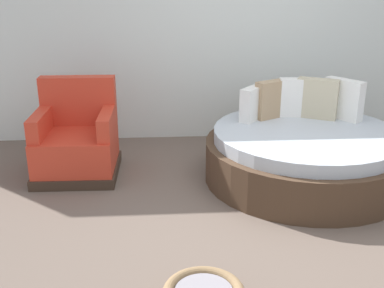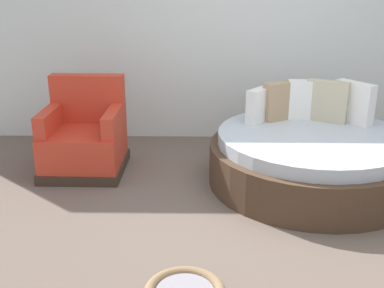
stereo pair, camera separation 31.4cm
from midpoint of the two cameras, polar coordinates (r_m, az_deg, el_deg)
name	(u,v)px [view 2 (the right image)]	position (r m, az deg, el deg)	size (l,w,h in m)	color
ground_plane	(264,232)	(3.89, 11.05, -10.42)	(8.00, 8.00, 0.02)	#66564C
back_wall	(245,20)	(5.71, 8.00, 14.61)	(8.00, 0.12, 2.83)	silver
round_daybed	(311,156)	(4.72, 15.95, -1.47)	(1.94, 1.94, 0.92)	#473323
red_armchair	(85,139)	(4.92, -11.00, 0.59)	(0.81, 0.81, 0.94)	#38281E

